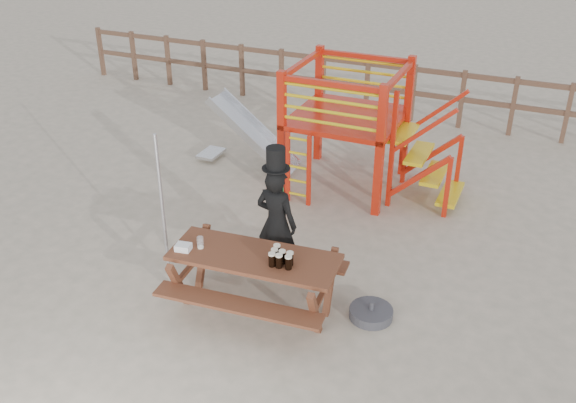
# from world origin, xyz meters

# --- Properties ---
(ground) EXTENTS (60.00, 60.00, 0.00)m
(ground) POSITION_xyz_m (0.00, 0.00, 0.00)
(ground) COLOR #BFAD95
(ground) RESTS_ON ground
(back_fence) EXTENTS (15.09, 0.09, 1.20)m
(back_fence) POSITION_xyz_m (0.00, 7.00, 0.74)
(back_fence) COLOR brown
(back_fence) RESTS_ON ground
(playground_fort) EXTENTS (4.71, 1.84, 2.10)m
(playground_fort) POSITION_xyz_m (0.12, 3.58, 1.07)
(playground_fort) COLOR red
(playground_fort) RESTS_ON ground
(picnic_table) EXTENTS (2.12, 1.56, 0.78)m
(picnic_table) POSITION_xyz_m (0.34, -0.09, 0.49)
(picnic_table) COLOR brown
(picnic_table) RESTS_ON ground
(man_with_hat) EXTENTS (0.60, 0.43, 1.84)m
(man_with_hat) POSITION_xyz_m (0.27, 0.69, 0.83)
(man_with_hat) COLOR black
(man_with_hat) RESTS_ON ground
(metal_pole) EXTENTS (0.04, 0.04, 2.03)m
(metal_pole) POSITION_xyz_m (-1.03, 0.08, 1.02)
(metal_pole) COLOR #B2B2B7
(metal_pole) RESTS_ON ground
(parasol_base) EXTENTS (0.53, 0.53, 0.22)m
(parasol_base) POSITION_xyz_m (1.70, 0.31, 0.06)
(parasol_base) COLOR #3A3A3F
(parasol_base) RESTS_ON ground
(paper_bag) EXTENTS (0.20, 0.17, 0.08)m
(paper_bag) POSITION_xyz_m (-0.48, -0.33, 0.82)
(paper_bag) COLOR white
(paper_bag) RESTS_ON picnic_table
(stout_pints) EXTENTS (0.30, 0.27, 0.17)m
(stout_pints) POSITION_xyz_m (0.70, -0.13, 0.87)
(stout_pints) COLOR black
(stout_pints) RESTS_ON picnic_table
(empty_glasses) EXTENTS (0.08, 0.08, 0.15)m
(empty_glasses) POSITION_xyz_m (-0.32, -0.20, 0.85)
(empty_glasses) COLOR silver
(empty_glasses) RESTS_ON picnic_table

